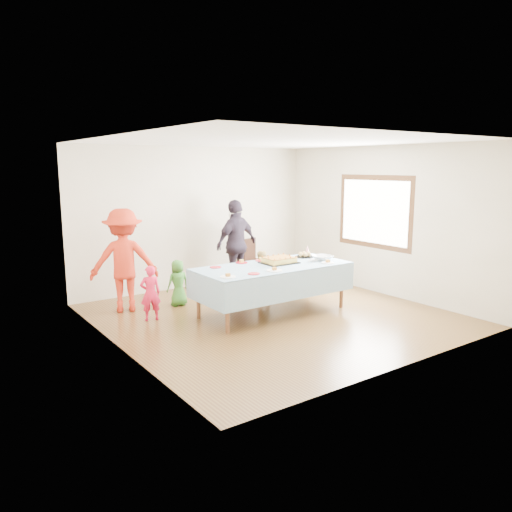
{
  "coord_description": "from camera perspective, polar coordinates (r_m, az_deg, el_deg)",
  "views": [
    {
      "loc": [
        -4.62,
        -6.04,
        2.34
      ],
      "look_at": [
        -0.13,
        0.3,
        0.93
      ],
      "focal_mm": 35.0,
      "sensor_mm": 36.0,
      "label": 1
    }
  ],
  "objects": [
    {
      "name": "punch_bowl",
      "position": [
        8.43,
        7.61,
        -0.19
      ],
      "size": [
        0.32,
        0.32,
        0.08
      ],
      "primitive_type": "imported",
      "color": "silver",
      "rests_on": "party_table"
    },
    {
      "name": "toddler_left",
      "position": [
        7.78,
        -11.98,
        -4.17
      ],
      "size": [
        0.35,
        0.27,
        0.86
      ],
      "primitive_type": "imported",
      "rotation": [
        0.0,
        0.0,
        2.92
      ],
      "color": "#E31C42",
      "rests_on": "ground"
    },
    {
      "name": "plate_white_left",
      "position": [
        7.09,
        -3.22,
        -2.39
      ],
      "size": [
        0.23,
        0.23,
        0.01
      ],
      "primitive_type": "cylinder",
      "color": "white",
      "rests_on": "party_table"
    },
    {
      "name": "plate_red_near",
      "position": [
        7.28,
        -0.26,
        -2.03
      ],
      "size": [
        0.18,
        0.18,
        0.01
      ],
      "primitive_type": "cylinder",
      "color": "red",
      "rests_on": "party_table"
    },
    {
      "name": "plate_white_mid",
      "position": [
        7.5,
        2.11,
        -1.67
      ],
      "size": [
        0.24,
        0.24,
        0.01
      ],
      "primitive_type": "cylinder",
      "color": "white",
      "rests_on": "party_table"
    },
    {
      "name": "rolls_tray",
      "position": [
        8.66,
        5.58,
        0.11
      ],
      "size": [
        0.3,
        0.3,
        0.09
      ],
      "color": "black",
      "rests_on": "party_table"
    },
    {
      "name": "plate_red_far_d",
      "position": [
        8.65,
        3.45,
        -0.08
      ],
      "size": [
        0.17,
        0.17,
        0.01
      ],
      "primitive_type": "cylinder",
      "color": "red",
      "rests_on": "party_table"
    },
    {
      "name": "plate_red_far_b",
      "position": [
        8.1,
        -1.66,
        -0.77
      ],
      "size": [
        0.19,
        0.19,
        0.01
      ],
      "primitive_type": "cylinder",
      "color": "red",
      "rests_on": "party_table"
    },
    {
      "name": "toddler_right",
      "position": [
        8.77,
        0.52,
        -2.23
      ],
      "size": [
        0.45,
        0.36,
        0.88
      ],
      "primitive_type": "imported",
      "rotation": [
        0.0,
        0.0,
        3.08
      ],
      "color": "tan",
      "rests_on": "ground"
    },
    {
      "name": "adult_right",
      "position": [
        9.62,
        -2.26,
        1.39
      ],
      "size": [
        1.07,
        0.62,
        1.71
      ],
      "primitive_type": "imported",
      "rotation": [
        0.0,
        0.0,
        3.36
      ],
      "color": "#2C2331",
      "rests_on": "ground"
    },
    {
      "name": "party_table",
      "position": [
        7.92,
        1.93,
        -1.48
      ],
      "size": [
        2.5,
        1.1,
        0.78
      ],
      "color": "brown",
      "rests_on": "ground"
    },
    {
      "name": "plate_red_far_a",
      "position": [
        7.77,
        -4.65,
        -1.28
      ],
      "size": [
        0.18,
        0.18,
        0.01
      ],
      "primitive_type": "cylinder",
      "color": "red",
      "rests_on": "party_table"
    },
    {
      "name": "ground",
      "position": [
        7.96,
        2.04,
        -6.82
      ],
      "size": [
        5.0,
        5.0,
        0.0
      ],
      "primitive_type": "plane",
      "color": "#4E2E16",
      "rests_on": "ground"
    },
    {
      "name": "plate_white_right",
      "position": [
        8.18,
        8.21,
        -0.76
      ],
      "size": [
        0.21,
        0.21,
        0.01
      ],
      "primitive_type": "cylinder",
      "color": "white",
      "rests_on": "party_table"
    },
    {
      "name": "birthday_cake",
      "position": [
        8.09,
        2.67,
        -0.5
      ],
      "size": [
        0.56,
        0.43,
        0.1
      ],
      "color": "black",
      "rests_on": "party_table"
    },
    {
      "name": "adult_left",
      "position": [
        8.3,
        -14.86,
        -0.49
      ],
      "size": [
        1.23,
        0.95,
        1.67
      ],
      "primitive_type": "imported",
      "rotation": [
        0.0,
        0.0,
        2.79
      ],
      "color": "red",
      "rests_on": "ground"
    },
    {
      "name": "room_walls",
      "position": [
        7.66,
        2.43,
        6.02
      ],
      "size": [
        5.04,
        5.04,
        2.72
      ],
      "color": "#BFB69C",
      "rests_on": "ground"
    },
    {
      "name": "plate_red_far_c",
      "position": [
        8.29,
        0.59,
        -0.51
      ],
      "size": [
        0.19,
        0.19,
        0.01
      ],
      "primitive_type": "cylinder",
      "color": "red",
      "rests_on": "party_table"
    },
    {
      "name": "fork_pile",
      "position": [
        8.24,
        6.56,
        -0.46
      ],
      "size": [
        0.24,
        0.18,
        0.07
      ],
      "primitive_type": null,
      "color": "white",
      "rests_on": "party_table"
    },
    {
      "name": "party_hat",
      "position": [
        8.93,
        5.88,
        0.72
      ],
      "size": [
        0.1,
        0.1,
        0.17
      ],
      "primitive_type": "cone",
      "color": "silver",
      "rests_on": "party_table"
    },
    {
      "name": "dining_chair",
      "position": [
        10.31,
        -0.32,
        -0.11
      ],
      "size": [
        0.46,
        0.46,
        0.86
      ],
      "rotation": [
        0.0,
        0.0,
        0.29
      ],
      "color": "black",
      "rests_on": "ground"
    },
    {
      "name": "toddler_mid",
      "position": [
        8.51,
        -8.9,
        -3.05
      ],
      "size": [
        0.39,
        0.26,
        0.79
      ],
      "primitive_type": "imported",
      "rotation": [
        0.0,
        0.0,
        3.17
      ],
      "color": "#367627",
      "rests_on": "ground"
    }
  ]
}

